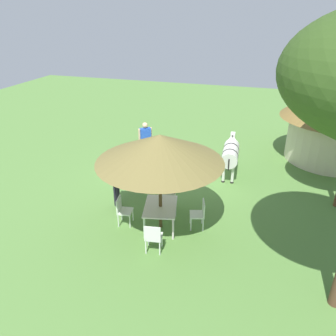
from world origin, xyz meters
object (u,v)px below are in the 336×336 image
object	(u,v)px
patio_chair_near_lawn	(200,213)
patio_chair_west_end	(169,193)
standing_watcher	(145,138)
zebra_by_umbrella	(230,153)
shade_umbrella	(160,148)
guest_beside_umbrella	(116,180)
zebra_nearest_camera	(161,160)
patio_chair_east_end	(153,236)
patio_chair_near_hut	(122,209)
patio_dining_table	(160,208)

from	to	relation	value
patio_chair_near_lawn	patio_chair_west_end	bearing A→B (deg)	39.45
standing_watcher	zebra_by_umbrella	distance (m)	3.72
shade_umbrella	zebra_by_umbrella	xyz separation A→B (m)	(-4.11, 1.53, -1.64)
guest_beside_umbrella	zebra_nearest_camera	world-z (taller)	guest_beside_umbrella
patio_chair_east_end	zebra_nearest_camera	size ratio (longest dim) A/B	0.42
patio_chair_near_hut	shade_umbrella	bearing A→B (deg)	90.00
patio_dining_table	patio_chair_east_end	distance (m)	1.18
patio_chair_near_lawn	zebra_nearest_camera	world-z (taller)	zebra_nearest_camera
zebra_nearest_camera	zebra_by_umbrella	distance (m)	2.78
patio_chair_near_hut	zebra_nearest_camera	bearing A→B (deg)	165.52
patio_chair_east_end	zebra_nearest_camera	bearing A→B (deg)	96.55
shade_umbrella	standing_watcher	bearing A→B (deg)	-154.59
patio_chair_near_hut	standing_watcher	world-z (taller)	standing_watcher
patio_chair_near_lawn	standing_watcher	size ratio (longest dim) A/B	0.53
patio_dining_table	zebra_nearest_camera	world-z (taller)	zebra_nearest_camera
shade_umbrella	zebra_nearest_camera	xyz separation A→B (m)	(-2.70, -0.86, -1.62)
patio_chair_near_lawn	standing_watcher	xyz separation A→B (m)	(-4.24, -3.29, 0.50)
shade_umbrella	guest_beside_umbrella	world-z (taller)	shade_umbrella
zebra_nearest_camera	patio_chair_near_hut	bearing A→B (deg)	98.19
patio_dining_table	patio_chair_near_hut	xyz separation A→B (m)	(0.17, -1.16, -0.13)
patio_chair_near_hut	zebra_nearest_camera	world-z (taller)	zebra_nearest_camera
patio_chair_west_end	guest_beside_umbrella	distance (m)	1.79
patio_chair_east_end	standing_watcher	world-z (taller)	standing_watcher
patio_chair_near_hut	patio_chair_east_end	bearing A→B (deg)	44.96
zebra_nearest_camera	patio_chair_near_lawn	bearing A→B (deg)	144.07
shade_umbrella	patio_chair_west_end	distance (m)	2.37
patio_chair_near_hut	standing_watcher	size ratio (longest dim) A/B	0.53
patio_chair_near_hut	patio_chair_west_end	world-z (taller)	same
zebra_nearest_camera	guest_beside_umbrella	bearing A→B (deg)	80.21
guest_beside_umbrella	zebra_nearest_camera	xyz separation A→B (m)	(-2.01, 0.89, -0.03)
patio_chair_near_hut	standing_watcher	xyz separation A→B (m)	(-4.73, -1.00, 0.50)
guest_beside_umbrella	zebra_by_umbrella	world-z (taller)	guest_beside_umbrella
patio_chair_east_end	zebra_by_umbrella	xyz separation A→B (m)	(-5.27, 1.36, 0.42)
shade_umbrella	guest_beside_umbrella	bearing A→B (deg)	-111.37
zebra_by_umbrella	patio_chair_west_end	bearing A→B (deg)	-122.30
patio_dining_table	patio_chair_west_end	world-z (taller)	patio_chair_west_end
shade_umbrella	patio_dining_table	xyz separation A→B (m)	(0.00, -0.00, -1.92)
patio_dining_table	patio_chair_near_hut	size ratio (longest dim) A/B	1.61
zebra_by_umbrella	zebra_nearest_camera	bearing A→B (deg)	-152.72
patio_chair_near_hut	patio_chair_west_end	distance (m)	1.71
zebra_nearest_camera	standing_watcher	bearing A→B (deg)	-40.77
patio_chair_west_end	guest_beside_umbrella	xyz separation A→B (m)	(0.48, -1.66, 0.46)
patio_chair_west_end	patio_chair_east_end	bearing A→B (deg)	91.85
patio_chair_near_hut	guest_beside_umbrella	xyz separation A→B (m)	(-0.86, -0.59, 0.46)
patio_chair_near_lawn	guest_beside_umbrella	bearing A→B (deg)	66.93
patio_chair_near_lawn	zebra_by_umbrella	distance (m)	3.84
guest_beside_umbrella	standing_watcher	distance (m)	3.89
patio_chair_east_end	zebra_by_umbrella	bearing A→B (deg)	67.17
standing_watcher	zebra_nearest_camera	xyz separation A→B (m)	(1.86, 1.30, -0.06)
patio_chair_east_end	zebra_by_umbrella	world-z (taller)	zebra_by_umbrella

